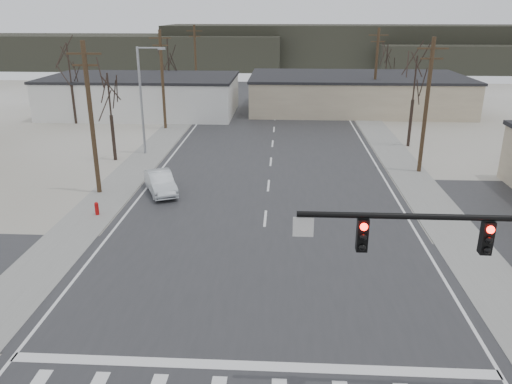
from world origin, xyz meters
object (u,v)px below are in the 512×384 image
Objects in this scene: fire_hydrant at (97,208)px; car_far_a at (289,99)px; sedan_crossing at (160,182)px; car_far_b at (274,98)px.

fire_hydrant is 40.28m from car_far_a.
car_far_a is at bearing 72.78° from fire_hydrant.
fire_hydrant is 0.20× the size of sedan_crossing.
sedan_crossing is 0.78× the size of car_far_a.
car_far_a reaches higher than sedan_crossing.
sedan_crossing is 1.25× the size of car_far_b.
sedan_crossing is at bearing -87.62° from car_far_b.
car_far_b is (-2.12, 1.89, -0.22)m from car_far_a.
sedan_crossing is 35.49m from car_far_a.
fire_hydrant is at bearing -149.67° from sedan_crossing.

